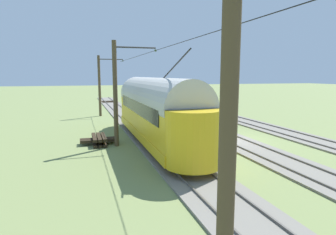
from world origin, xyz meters
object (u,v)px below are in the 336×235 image
(vintage_streetcar, at_px, (155,109))
(catenary_pole_foreground, at_px, (100,85))
(catenary_pole_mid_far, at_px, (232,143))
(spare_tie_stack, at_px, (99,140))
(catenary_pole_mid_near, at_px, (117,92))

(vintage_streetcar, bearing_deg, catenary_pole_foreground, -79.73)
(catenary_pole_foreground, distance_m, catenary_pole_mid_far, 28.06)
(vintage_streetcar, distance_m, spare_tie_stack, 4.20)
(spare_tie_stack, bearing_deg, vintage_streetcar, 168.49)
(catenary_pole_mid_far, distance_m, spare_tie_stack, 15.29)
(vintage_streetcar, relative_size, catenary_pole_mid_near, 2.37)
(vintage_streetcar, relative_size, catenary_pole_mid_far, 2.37)
(catenary_pole_foreground, bearing_deg, vintage_streetcar, 100.27)
(catenary_pole_mid_near, distance_m, spare_tie_stack, 3.47)
(catenary_pole_mid_far, height_order, spare_tie_stack, catenary_pole_mid_far)
(catenary_pole_mid_far, xyz_separation_m, spare_tie_stack, (1.11, -14.92, -3.17))
(catenary_pole_mid_far, relative_size, spare_tie_stack, 2.73)
(vintage_streetcar, relative_size, spare_tie_stack, 6.48)
(catenary_pole_foreground, distance_m, catenary_pole_mid_near, 14.03)
(vintage_streetcar, xyz_separation_m, catenary_pole_foreground, (2.51, -13.88, 1.19))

